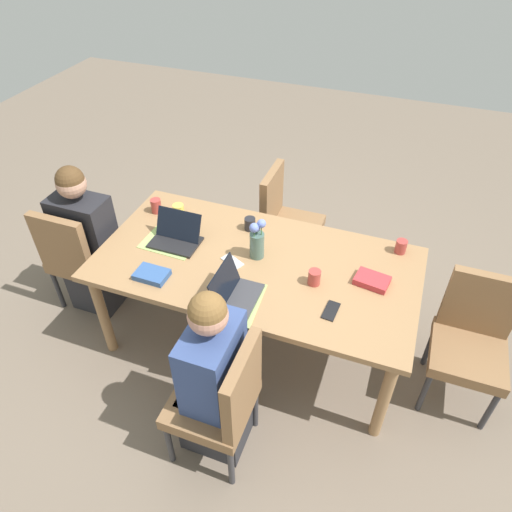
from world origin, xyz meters
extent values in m
plane|color=#756656|center=(0.00, 0.00, 0.00)|extent=(10.00, 10.00, 0.00)
cube|color=#9E754C|center=(0.00, 0.00, 0.73)|extent=(2.05, 1.05, 0.04)
cylinder|color=#9E754C|center=(-0.94, -0.44, 0.35)|extent=(0.07, 0.07, 0.71)
cylinder|color=#9E754C|center=(0.94, -0.44, 0.35)|extent=(0.07, 0.07, 0.71)
cylinder|color=#9E754C|center=(-0.94, 0.44, 0.35)|extent=(0.07, 0.07, 0.71)
cylinder|color=#9E754C|center=(0.94, 0.44, 0.35)|extent=(0.07, 0.07, 0.71)
cube|color=olive|center=(-1.35, -0.03, 0.41)|extent=(0.44, 0.44, 0.08)
cube|color=olive|center=(-1.35, -0.22, 0.68)|extent=(0.42, 0.06, 0.45)
cylinder|color=#333338|center=(-1.54, 0.16, 0.18)|extent=(0.04, 0.04, 0.37)
cylinder|color=#333338|center=(-1.16, 0.16, 0.18)|extent=(0.04, 0.04, 0.37)
cylinder|color=#333338|center=(-1.54, -0.22, 0.18)|extent=(0.04, 0.04, 0.37)
cylinder|color=#333338|center=(-1.16, -0.22, 0.18)|extent=(0.04, 0.04, 0.37)
cube|color=#2D2D33|center=(-1.29, -0.03, 0.23)|extent=(0.34, 0.36, 0.45)
cube|color=#232328|center=(-1.29, -0.03, 0.70)|extent=(0.40, 0.24, 0.50)
sphere|color=tan|center=(-1.29, -0.03, 1.07)|extent=(0.20, 0.20, 0.20)
sphere|color=#51381E|center=(-1.29, -0.03, 1.10)|extent=(0.19, 0.19, 0.19)
cube|color=olive|center=(0.05, -0.84, 0.41)|extent=(0.44, 0.44, 0.08)
cube|color=olive|center=(0.24, -0.84, 0.68)|extent=(0.06, 0.42, 0.45)
cylinder|color=#333338|center=(-0.14, -1.03, 0.18)|extent=(0.04, 0.04, 0.37)
cylinder|color=#333338|center=(-0.14, -0.65, 0.18)|extent=(0.04, 0.04, 0.37)
cylinder|color=#333338|center=(0.24, -1.03, 0.18)|extent=(0.04, 0.04, 0.37)
cylinder|color=#333338|center=(0.24, -0.65, 0.18)|extent=(0.04, 0.04, 0.37)
cube|color=#2D2D33|center=(0.05, -0.78, 0.23)|extent=(0.36, 0.34, 0.45)
cube|color=#384C84|center=(0.05, -0.78, 0.70)|extent=(0.24, 0.40, 0.50)
sphere|color=tan|center=(0.05, -0.78, 1.07)|extent=(0.20, 0.20, 0.20)
sphere|color=brown|center=(0.05, -0.78, 1.10)|extent=(0.19, 0.19, 0.19)
cube|color=olive|center=(0.01, 0.86, 0.41)|extent=(0.44, 0.44, 0.08)
cube|color=olive|center=(-0.18, 0.86, 0.68)|extent=(0.06, 0.42, 0.45)
cylinder|color=#333338|center=(0.20, 1.05, 0.18)|extent=(0.04, 0.04, 0.37)
cylinder|color=#333338|center=(0.20, 0.67, 0.18)|extent=(0.04, 0.04, 0.37)
cylinder|color=#333338|center=(-0.18, 1.05, 0.18)|extent=(0.04, 0.04, 0.37)
cylinder|color=#333338|center=(-0.18, 0.67, 0.18)|extent=(0.04, 0.04, 0.37)
cube|color=olive|center=(1.37, 0.01, 0.41)|extent=(0.44, 0.44, 0.08)
cube|color=olive|center=(1.37, 0.20, 0.68)|extent=(0.42, 0.06, 0.45)
cylinder|color=#333338|center=(1.56, -0.18, 0.18)|extent=(0.04, 0.04, 0.37)
cylinder|color=#333338|center=(1.18, -0.18, 0.18)|extent=(0.04, 0.04, 0.37)
cylinder|color=#333338|center=(1.56, 0.20, 0.18)|extent=(0.04, 0.04, 0.37)
cylinder|color=#333338|center=(1.18, 0.20, 0.18)|extent=(0.04, 0.04, 0.37)
cylinder|color=#4C6B60|center=(-0.02, 0.06, 0.84)|extent=(0.09, 0.09, 0.18)
sphere|color=#6B7FD1|center=(0.01, 0.06, 1.01)|extent=(0.06, 0.06, 0.06)
cylinder|color=#477A3D|center=(0.01, 0.06, 0.97)|extent=(0.01, 0.01, 0.09)
sphere|color=#6B7FD1|center=(-0.02, 0.07, 0.97)|extent=(0.05, 0.05, 0.05)
cylinder|color=#477A3D|center=(-0.02, 0.07, 0.95)|extent=(0.01, 0.01, 0.04)
sphere|color=#6B7FD1|center=(-0.02, 0.03, 1.00)|extent=(0.06, 0.06, 0.06)
cylinder|color=#477A3D|center=(-0.02, 0.03, 0.96)|extent=(0.01, 0.01, 0.07)
cube|color=#9EBC66|center=(-0.61, -0.01, 0.75)|extent=(0.37, 0.27, 0.00)
cube|color=#9EBC66|center=(0.02, -0.36, 0.75)|extent=(0.28, 0.37, 0.00)
cube|color=black|center=(-0.57, -0.01, 0.76)|extent=(0.32, 0.22, 0.02)
cube|color=black|center=(-0.57, 0.06, 0.86)|extent=(0.31, 0.09, 0.18)
cube|color=#38383D|center=(0.02, -0.35, 0.76)|extent=(0.22, 0.32, 0.02)
cube|color=black|center=(-0.06, -0.35, 0.86)|extent=(0.07, 0.31, 0.19)
cylinder|color=#DBC64C|center=(-0.69, 0.28, 0.80)|extent=(0.08, 0.08, 0.10)
cylinder|color=#232328|center=(-0.16, 0.31, 0.79)|extent=(0.08, 0.08, 0.09)
cylinder|color=#AD3D38|center=(0.85, 0.42, 0.79)|extent=(0.07, 0.07, 0.09)
cylinder|color=#AD3D38|center=(0.40, -0.06, 0.80)|extent=(0.08, 0.08, 0.10)
cylinder|color=#AD3D38|center=(-0.87, 0.27, 0.80)|extent=(0.07, 0.07, 0.10)
cube|color=#335693|center=(-0.55, -0.35, 0.77)|extent=(0.20, 0.14, 0.04)
cube|color=#B73338|center=(0.72, 0.06, 0.77)|extent=(0.22, 0.17, 0.04)
cube|color=black|center=(0.55, -0.25, 0.75)|extent=(0.08, 0.16, 0.01)
cube|color=silver|center=(-0.14, -0.05, 0.75)|extent=(0.17, 0.13, 0.01)
camera|label=1|loc=(0.78, -2.10, 2.71)|focal=32.82mm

